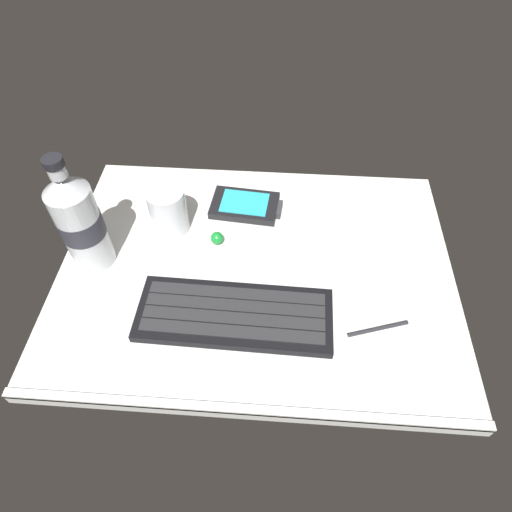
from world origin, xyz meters
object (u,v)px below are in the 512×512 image
Objects in this scene: keyboard at (235,315)px; stylus_pen at (378,328)px; handheld_device at (245,205)px; water_bottle at (81,219)px; trackball_mouse at (217,238)px; juice_cup at (169,212)px.

stylus_pen is at bearing -1.25° from keyboard.
keyboard reaches higher than handheld_device.
keyboard is at bearing -89.17° from handheld_device.
handheld_device is 0.64× the size of water_bottle.
trackball_mouse is at bearing -115.69° from handheld_device.
keyboard is 23.25cm from handheld_device.
stylus_pen is at bearing -27.78° from juice_cup.
water_bottle is at bearing -151.18° from handheld_device.
keyboard is 2.20× the size of handheld_device.
trackball_mouse is 0.23× the size of stylus_pen.
water_bottle reaches higher than trackball_mouse.
juice_cup is at bearing 134.78° from stylus_pen.
juice_cup is 14.36cm from water_bottle.
trackball_mouse is (8.44, -2.85, -2.81)cm from juice_cup.
water_bottle is at bearing -167.09° from trackball_mouse.
water_bottle reaches higher than stylus_pen.
keyboard is 3.44× the size of juice_cup.
water_bottle is (-23.80, -13.10, 8.28)cm from handheld_device.
water_bottle is 47.39cm from stylus_pen.
keyboard is 15.33cm from trackball_mouse.
water_bottle reaches higher than keyboard.
water_bottle is at bearing -146.75° from juice_cup.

